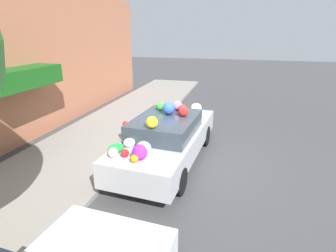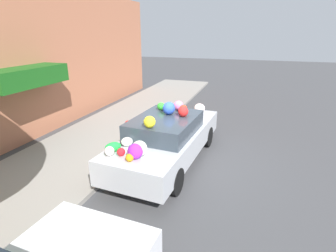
# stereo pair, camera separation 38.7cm
# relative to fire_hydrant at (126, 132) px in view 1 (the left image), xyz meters

# --- Properties ---
(ground_plane) EXTENTS (60.00, 60.00, 0.00)m
(ground_plane) POSITION_rel_fire_hydrant_xyz_m (-0.67, -1.60, -0.46)
(ground_plane) COLOR #424244
(sidewalk_curb) EXTENTS (24.00, 3.20, 0.11)m
(sidewalk_curb) POSITION_rel_fire_hydrant_xyz_m (-0.67, 1.10, -0.40)
(sidewalk_curb) COLOR gray
(sidewalk_curb) RESTS_ON ground
(building_facade) EXTENTS (18.00, 1.20, 5.03)m
(building_facade) POSITION_rel_fire_hydrant_xyz_m (-0.68, 3.33, 2.04)
(building_facade) COLOR #B26B4C
(building_facade) RESTS_ON ground
(fire_hydrant) EXTENTS (0.20, 0.20, 0.70)m
(fire_hydrant) POSITION_rel_fire_hydrant_xyz_m (0.00, 0.00, 0.00)
(fire_hydrant) COLOR red
(fire_hydrant) RESTS_ON sidewalk_curb
(art_car) EXTENTS (4.67, 1.99, 1.67)m
(art_car) POSITION_rel_fire_hydrant_xyz_m (-0.73, -1.55, 0.27)
(art_car) COLOR #B7BABF
(art_car) RESTS_ON ground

